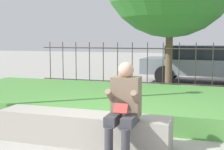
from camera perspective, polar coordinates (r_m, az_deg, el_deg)
The scene contains 6 objects.
ground_plane at distance 4.76m, azimuth -2.50°, elevation -12.68°, with size 60.00×60.00×0.00m, color #9E9B93.
stone_bench at distance 4.79m, azimuth -5.44°, elevation -9.98°, with size 2.64×0.52×0.47m.
person_seated_reader at distance 4.16m, azimuth 2.18°, elevation -5.61°, with size 0.42×0.73×1.27m.
grass_berm at distance 6.95m, azimuth 4.49°, elevation -4.97°, with size 9.23×3.44×0.35m.
iron_fence at distance 9.06m, azimuth 7.87°, elevation 1.50°, with size 7.23×0.03×1.47m.
car_parked_center at distance 11.54m, azimuth 17.10°, elevation 2.15°, with size 4.67×2.00×1.33m.
Camera 1 is at (1.57, -4.20, 1.58)m, focal length 50.00 mm.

